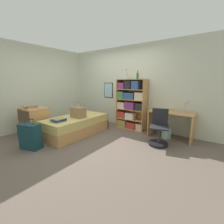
{
  "coord_description": "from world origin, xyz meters",
  "views": [
    {
      "loc": [
        2.66,
        -2.75,
        1.49
      ],
      "look_at": [
        0.54,
        0.18,
        0.75
      ],
      "focal_mm": 24.0,
      "sensor_mm": 36.0,
      "label": 1
    }
  ],
  "objects_px": {
    "book_stack_on_bed": "(59,120)",
    "bookcase": "(130,105)",
    "bottle_brown": "(138,76)",
    "dresser": "(34,121)",
    "desk": "(171,120)",
    "waste_bin": "(166,133)",
    "bed": "(77,125)",
    "desk_lamp": "(187,103)",
    "suitcase": "(30,136)",
    "desk_chair": "(159,133)",
    "bottle_green": "(126,75)",
    "magazine_pile_on_dresser": "(31,107)",
    "handbag": "(78,112)"
  },
  "relations": [
    {
      "from": "dresser",
      "to": "desk",
      "type": "xyz_separation_m",
      "value": [
        3.2,
        1.99,
        0.11
      ]
    },
    {
      "from": "bottle_brown",
      "to": "book_stack_on_bed",
      "type": "bearing_deg",
      "value": -121.77
    },
    {
      "from": "bookcase",
      "to": "waste_bin",
      "type": "distance_m",
      "value": 1.37
    },
    {
      "from": "book_stack_on_bed",
      "to": "suitcase",
      "type": "relative_size",
      "value": 0.54
    },
    {
      "from": "dresser",
      "to": "desk",
      "type": "relative_size",
      "value": 0.7
    },
    {
      "from": "dresser",
      "to": "magazine_pile_on_dresser",
      "type": "xyz_separation_m",
      "value": [
        -0.02,
        -0.04,
        0.42
      ]
    },
    {
      "from": "book_stack_on_bed",
      "to": "desk",
      "type": "height_order",
      "value": "desk"
    },
    {
      "from": "book_stack_on_bed",
      "to": "waste_bin",
      "type": "bearing_deg",
      "value": 39.34
    },
    {
      "from": "bottle_brown",
      "to": "bottle_green",
      "type": "bearing_deg",
      "value": 174.82
    },
    {
      "from": "desk_chair",
      "to": "bottle_green",
      "type": "bearing_deg",
      "value": 151.95
    },
    {
      "from": "bottle_green",
      "to": "desk_lamp",
      "type": "xyz_separation_m",
      "value": [
        1.81,
        -0.06,
        -0.72
      ]
    },
    {
      "from": "handbag",
      "to": "book_stack_on_bed",
      "type": "distance_m",
      "value": 0.59
    },
    {
      "from": "desk_lamp",
      "to": "desk_chair",
      "type": "height_order",
      "value": "desk_lamp"
    },
    {
      "from": "bookcase",
      "to": "waste_bin",
      "type": "height_order",
      "value": "bookcase"
    },
    {
      "from": "suitcase",
      "to": "bottle_brown",
      "type": "relative_size",
      "value": 2.92
    },
    {
      "from": "bed",
      "to": "magazine_pile_on_dresser",
      "type": "distance_m",
      "value": 1.34
    },
    {
      "from": "book_stack_on_bed",
      "to": "bottle_brown",
      "type": "height_order",
      "value": "bottle_brown"
    },
    {
      "from": "suitcase",
      "to": "magazine_pile_on_dresser",
      "type": "distance_m",
      "value": 1.12
    },
    {
      "from": "bed",
      "to": "book_stack_on_bed",
      "type": "xyz_separation_m",
      "value": [
        0.03,
        -0.59,
        0.29
      ]
    },
    {
      "from": "bottle_green",
      "to": "waste_bin",
      "type": "relative_size",
      "value": 1.12
    },
    {
      "from": "desk",
      "to": "waste_bin",
      "type": "relative_size",
      "value": 4.19
    },
    {
      "from": "handbag",
      "to": "book_stack_on_bed",
      "type": "xyz_separation_m",
      "value": [
        -0.08,
        -0.57,
        -0.11
      ]
    },
    {
      "from": "waste_bin",
      "to": "bottle_brown",
      "type": "bearing_deg",
      "value": 171.75
    },
    {
      "from": "handbag",
      "to": "book_stack_on_bed",
      "type": "relative_size",
      "value": 1.27
    },
    {
      "from": "bed",
      "to": "handbag",
      "type": "distance_m",
      "value": 0.42
    },
    {
      "from": "suitcase",
      "to": "desk",
      "type": "xyz_separation_m",
      "value": [
        2.36,
        2.52,
        0.21
      ]
    },
    {
      "from": "handbag",
      "to": "bottle_green",
      "type": "xyz_separation_m",
      "value": [
        0.71,
        1.39,
        1.02
      ]
    },
    {
      "from": "dresser",
      "to": "desk_lamp",
      "type": "distance_m",
      "value": 4.13
    },
    {
      "from": "bottle_brown",
      "to": "desk_chair",
      "type": "height_order",
      "value": "bottle_brown"
    },
    {
      "from": "waste_bin",
      "to": "suitcase",
      "type": "bearing_deg",
      "value": -132.74
    },
    {
      "from": "bottle_brown",
      "to": "desk_chair",
      "type": "bearing_deg",
      "value": -35.78
    },
    {
      "from": "book_stack_on_bed",
      "to": "bottle_brown",
      "type": "relative_size",
      "value": 1.57
    },
    {
      "from": "suitcase",
      "to": "bottle_green",
      "type": "bearing_deg",
      "value": 71.46
    },
    {
      "from": "magazine_pile_on_dresser",
      "to": "desk_chair",
      "type": "distance_m",
      "value": 3.47
    },
    {
      "from": "handbag",
      "to": "bottle_green",
      "type": "relative_size",
      "value": 1.64
    },
    {
      "from": "bed",
      "to": "waste_bin",
      "type": "bearing_deg",
      "value": 28.33
    },
    {
      "from": "magazine_pile_on_dresser",
      "to": "desk_chair",
      "type": "xyz_separation_m",
      "value": [
        3.11,
        1.43,
        -0.53
      ]
    },
    {
      "from": "suitcase",
      "to": "desk_lamp",
      "type": "distance_m",
      "value": 3.79
    },
    {
      "from": "book_stack_on_bed",
      "to": "suitcase",
      "type": "xyz_separation_m",
      "value": [
        -0.1,
        -0.68,
        -0.25
      ]
    },
    {
      "from": "desk",
      "to": "desk_chair",
      "type": "bearing_deg",
      "value": -99.94
    },
    {
      "from": "handbag",
      "to": "bookcase",
      "type": "relative_size",
      "value": 0.31
    },
    {
      "from": "book_stack_on_bed",
      "to": "suitcase",
      "type": "height_order",
      "value": "suitcase"
    },
    {
      "from": "handbag",
      "to": "bottle_brown",
      "type": "xyz_separation_m",
      "value": [
        1.11,
        1.35,
        1.0
      ]
    },
    {
      "from": "magazine_pile_on_dresser",
      "to": "bottle_green",
      "type": "relative_size",
      "value": 1.24
    },
    {
      "from": "bed",
      "to": "bottle_brown",
      "type": "height_order",
      "value": "bottle_brown"
    },
    {
      "from": "bookcase",
      "to": "desk",
      "type": "relative_size",
      "value": 1.42
    },
    {
      "from": "dresser",
      "to": "magazine_pile_on_dresser",
      "type": "height_order",
      "value": "magazine_pile_on_dresser"
    },
    {
      "from": "book_stack_on_bed",
      "to": "bookcase",
      "type": "bearing_deg",
      "value": 63.45
    },
    {
      "from": "waste_bin",
      "to": "desk_chair",
      "type": "bearing_deg",
      "value": -92.83
    },
    {
      "from": "magazine_pile_on_dresser",
      "to": "desk_chair",
      "type": "relative_size",
      "value": 0.42
    }
  ]
}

